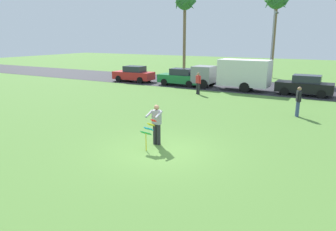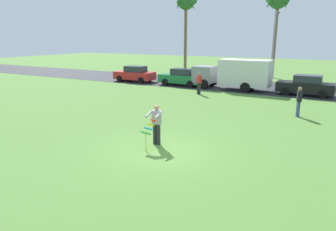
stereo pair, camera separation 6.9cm
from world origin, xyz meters
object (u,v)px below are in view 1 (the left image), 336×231
(parked_truck_grey_van, at_px, (235,73))
(parked_car_black, at_px, (305,86))
(streetlight_pole, at_px, (273,42))
(kite_held, at_px, (148,130))
(person_walker_far, at_px, (198,83))
(palm_tree_right_near, at_px, (276,3))
(person_kite_flyer, at_px, (156,123))
(parked_car_green, at_px, (181,77))
(parked_car_red, at_px, (134,74))
(person_walker_near, at_px, (298,101))
(palm_tree_left_near, at_px, (185,5))

(parked_truck_grey_van, relative_size, parked_car_black, 1.60)
(parked_car_black, distance_m, streetlight_pole, 8.70)
(kite_held, relative_size, person_walker_far, 0.70)
(palm_tree_right_near, bearing_deg, parked_truck_grey_van, -96.77)
(person_kite_flyer, bearing_deg, person_walker_far, 105.03)
(kite_held, relative_size, parked_car_green, 0.29)
(streetlight_pole, bearing_deg, person_kite_flyer, -90.84)
(kite_held, height_order, parked_car_red, parked_car_red)
(kite_held, relative_size, person_walker_near, 0.70)
(streetlight_pole, bearing_deg, parked_car_black, -60.43)
(kite_held, xyz_separation_m, person_walker_far, (-3.24, 12.65, 0.10))
(parked_truck_grey_van, relative_size, palm_tree_right_near, 0.71)
(palm_tree_left_near, bearing_deg, person_walker_far, -59.88)
(parked_car_black, xyz_separation_m, streetlight_pole, (-3.99, 7.03, 3.22))
(kite_held, bearing_deg, streetlight_pole, 89.26)
(parked_car_green, xyz_separation_m, person_walker_far, (3.29, -3.54, 0.16))
(person_kite_flyer, height_order, person_walker_near, same)
(parked_truck_grey_van, height_order, person_walker_far, parked_truck_grey_van)
(parked_car_black, relative_size, palm_tree_left_near, 0.44)
(kite_held, height_order, streetlight_pole, streetlight_pole)
(person_walker_near, bearing_deg, parked_car_black, 92.69)
(palm_tree_left_near, bearing_deg, streetlight_pole, -10.54)
(parked_truck_grey_van, height_order, streetlight_pole, streetlight_pole)
(person_kite_flyer, relative_size, parked_truck_grey_van, 0.26)
(kite_held, distance_m, parked_truck_grey_van, 16.26)
(person_walker_near, bearing_deg, parked_car_red, 155.71)
(parked_car_red, height_order, person_walker_near, person_walker_near)
(parked_car_green, distance_m, person_walker_far, 4.83)
(parked_car_green, distance_m, streetlight_pole, 10.32)
(kite_held, relative_size, parked_truck_grey_van, 0.18)
(parked_car_red, distance_m, person_walker_near, 18.16)
(person_kite_flyer, bearing_deg, parked_car_black, 74.42)
(kite_held, xyz_separation_m, streetlight_pole, (0.30, 23.22, 3.17))
(parked_truck_grey_van, xyz_separation_m, parked_car_black, (5.64, -0.00, -0.64))
(parked_car_red, relative_size, parked_car_green, 1.01)
(parked_car_black, height_order, person_walker_near, person_walker_near)
(parked_truck_grey_van, height_order, palm_tree_right_near, palm_tree_right_near)
(parked_car_green, xyz_separation_m, palm_tree_right_near, (6.37, 10.02, 7.19))
(person_kite_flyer, distance_m, parked_car_green, 16.81)
(person_kite_flyer, distance_m, palm_tree_right_near, 26.46)
(person_walker_near, bearing_deg, streetlight_pole, 106.67)
(parked_car_green, bearing_deg, parked_car_red, 179.99)
(parked_truck_grey_van, bearing_deg, person_kite_flyer, -85.13)
(palm_tree_right_near, relative_size, streetlight_pole, 1.35)
(parked_car_red, bearing_deg, person_kite_flyer, -52.53)
(kite_held, distance_m, palm_tree_right_near, 27.16)
(person_walker_near, bearing_deg, parked_truck_grey_van, 128.74)
(parked_truck_grey_van, height_order, person_walker_near, parked_truck_grey_van)
(streetlight_pole, bearing_deg, parked_car_red, -150.07)
(parked_car_green, height_order, person_walker_near, person_walker_near)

